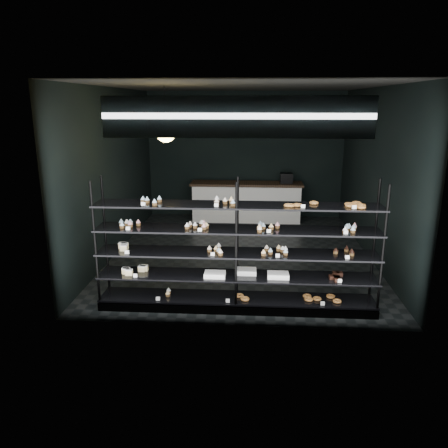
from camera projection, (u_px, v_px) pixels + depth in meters
name	position (u px, v px, depth m)	size (l,w,h in m)	color
room	(242.00, 174.00, 8.37)	(5.01, 6.01, 3.20)	black
display_shelf	(235.00, 268.00, 6.28)	(4.00, 0.50, 1.91)	black
signage	(237.00, 117.00, 5.24)	(3.30, 0.05, 0.50)	#0C0B3A
pendant_lamp	(166.00, 132.00, 7.15)	(0.33, 0.33, 0.90)	black
service_counter	(247.00, 201.00, 11.06)	(2.79, 0.65, 1.23)	silver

